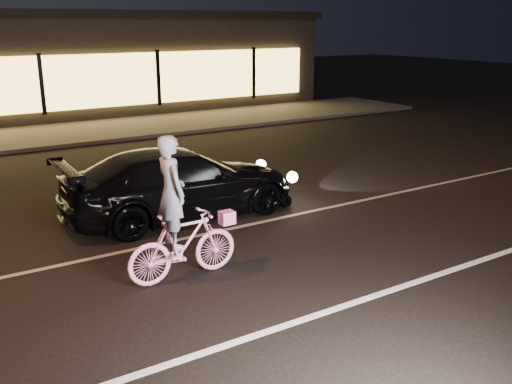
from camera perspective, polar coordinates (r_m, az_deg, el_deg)
ground at (r=9.03m, az=1.16°, el=-8.00°), size 90.00×90.00×0.00m
lane_stripe_near at (r=7.95m, az=7.24°, el=-11.74°), size 60.00×0.12×0.01m
lane_stripe_far at (r=10.62m, az=-4.79°, el=-4.14°), size 60.00×0.10×0.01m
sidewalk at (r=20.68m, az=-19.14°, el=5.44°), size 30.00×4.00×0.12m
storefront at (r=26.25m, az=-22.75°, el=11.89°), size 25.40×8.42×4.20m
cyclist at (r=8.58m, az=-7.61°, el=-3.74°), size 1.78×0.61×2.24m
sedan at (r=11.46m, az=-7.53°, el=0.94°), size 4.78×2.02×1.38m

